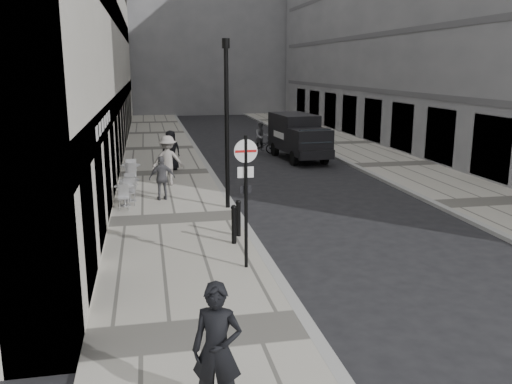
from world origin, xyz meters
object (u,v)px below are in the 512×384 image
(walking_man, at_px, (217,350))
(panel_van, at_px, (298,134))
(lamppost, at_px, (227,116))
(cyclist, at_px, (261,141))
(sign_post, at_px, (246,184))

(walking_man, distance_m, panel_van, 21.65)
(walking_man, height_order, panel_van, panel_van)
(lamppost, xyz_separation_m, cyclist, (3.62, 11.65, -2.47))
(sign_post, distance_m, panel_van, 16.17)
(panel_van, height_order, cyclist, panel_van)
(sign_post, height_order, panel_van, sign_post)
(sign_post, relative_size, panel_van, 0.62)
(walking_man, height_order, lamppost, lamppost)
(panel_van, bearing_deg, sign_post, -114.35)
(lamppost, distance_m, panel_van, 11.02)
(lamppost, relative_size, cyclist, 3.05)
(walking_man, bearing_deg, sign_post, 96.36)
(cyclist, bearing_deg, walking_man, -110.87)
(sign_post, bearing_deg, lamppost, 84.34)
(lamppost, height_order, panel_van, lamppost)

